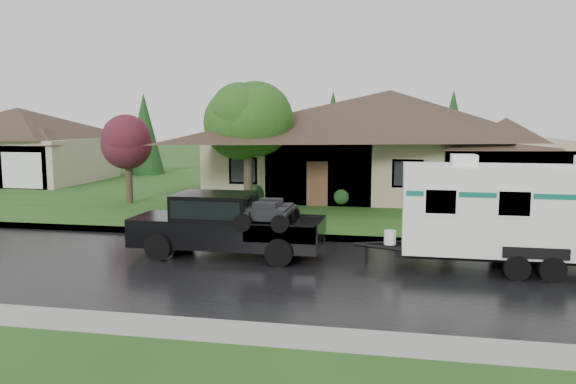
% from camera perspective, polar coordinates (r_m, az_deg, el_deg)
% --- Properties ---
extents(ground, '(140.00, 140.00, 0.00)m').
position_cam_1_polar(ground, '(17.61, 2.85, -6.43)').
color(ground, '#244B17').
rests_on(ground, ground).
extents(road, '(140.00, 8.00, 0.01)m').
position_cam_1_polar(road, '(15.69, 1.80, -8.13)').
color(road, black).
rests_on(road, ground).
extents(curb, '(140.00, 0.50, 0.15)m').
position_cam_1_polar(curb, '(19.76, 3.78, -4.68)').
color(curb, gray).
rests_on(curb, ground).
extents(lawn, '(140.00, 26.00, 0.15)m').
position_cam_1_polar(lawn, '(32.28, 6.64, 0.01)').
color(lawn, '#244B17').
rests_on(lawn, ground).
extents(house_main, '(19.44, 10.80, 6.90)m').
position_cam_1_polar(house_main, '(30.77, 10.86, 6.13)').
color(house_main, tan).
rests_on(house_main, lawn).
extents(house_far, '(10.80, 8.64, 5.80)m').
position_cam_1_polar(house_far, '(40.76, -25.50, 4.96)').
color(house_far, tan).
rests_on(house_far, lawn).
extents(tree_left_green, '(3.51, 3.51, 5.80)m').
position_cam_1_polar(tree_left_green, '(25.22, -4.12, 7.32)').
color(tree_left_green, '#382B1E').
rests_on(tree_left_green, lawn).
extents(tree_red, '(2.54, 2.54, 4.21)m').
position_cam_1_polar(tree_red, '(28.09, -15.98, 4.79)').
color(tree_red, '#382B1E').
rests_on(tree_red, lawn).
extents(shrub_row, '(13.60, 1.00, 1.00)m').
position_cam_1_polar(shrub_row, '(26.47, 10.03, -0.43)').
color(shrub_row, '#143814').
rests_on(shrub_row, lawn).
extents(pickup_truck, '(5.83, 2.21, 1.94)m').
position_cam_1_polar(pickup_truck, '(17.45, -6.56, -3.10)').
color(pickup_truck, black).
rests_on(pickup_truck, ground).
extents(travel_trailer, '(7.19, 2.53, 3.23)m').
position_cam_1_polar(travel_trailer, '(16.93, 23.16, -1.68)').
color(travel_trailer, white).
rests_on(travel_trailer, ground).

